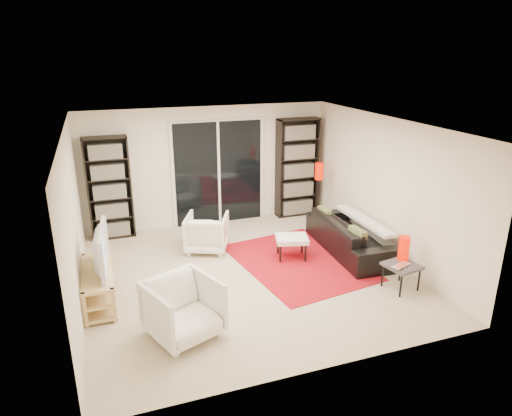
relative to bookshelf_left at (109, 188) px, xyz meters
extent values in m
plane|color=beige|center=(1.95, -2.33, -0.98)|extent=(5.00, 5.00, 0.00)
cube|color=white|center=(1.95, 0.17, 0.22)|extent=(5.00, 0.02, 2.40)
cube|color=white|center=(1.95, -4.83, 0.22)|extent=(5.00, 0.02, 2.40)
cube|color=white|center=(-0.55, -2.33, 0.22)|extent=(0.02, 5.00, 2.40)
cube|color=white|center=(4.45, -2.33, 0.22)|extent=(0.02, 5.00, 2.40)
cube|color=white|center=(1.95, -2.33, 1.42)|extent=(5.00, 5.00, 0.02)
cube|color=white|center=(2.15, 0.14, 0.07)|extent=(1.92, 0.06, 2.16)
cube|color=black|center=(2.15, 0.10, 0.07)|extent=(1.80, 0.02, 2.10)
cube|color=white|center=(2.15, 0.09, 0.07)|extent=(0.05, 0.02, 2.10)
cube|color=black|center=(0.00, 0.01, 0.00)|extent=(0.80, 0.30, 1.95)
cube|color=olive|center=(0.00, -0.01, 0.00)|extent=(0.70, 0.22, 1.85)
cube|color=black|center=(3.85, 0.01, 0.07)|extent=(0.90, 0.30, 2.10)
cube|color=olive|center=(3.85, -0.01, 0.07)|extent=(0.80, 0.22, 2.00)
cube|color=#E1C17D|center=(-0.33, -2.44, -0.50)|extent=(0.42, 1.31, 0.04)
cube|color=#E1C17D|center=(-0.33, -2.44, -0.73)|extent=(0.42, 1.31, 0.03)
cube|color=#E1C17D|center=(-0.33, -2.44, -0.92)|extent=(0.42, 1.31, 0.04)
cube|color=#E1C17D|center=(-0.51, -3.06, -0.73)|extent=(0.05, 0.05, 0.50)
cube|color=#E1C17D|center=(-0.51, -1.83, -0.73)|extent=(0.05, 0.05, 0.50)
cube|color=#E1C17D|center=(-0.15, -3.06, -0.73)|extent=(0.05, 0.05, 0.50)
cube|color=#E1C17D|center=(-0.15, -1.83, -0.73)|extent=(0.05, 0.05, 0.50)
imported|color=black|center=(-0.31, -2.44, -0.17)|extent=(0.23, 1.08, 0.62)
cube|color=#AE0E18|center=(2.89, -2.22, -0.97)|extent=(2.16, 2.70, 0.01)
imported|color=black|center=(3.95, -2.11, -0.67)|extent=(0.93, 2.14, 0.61)
imported|color=white|center=(1.56, -1.20, -0.64)|extent=(0.95, 0.96, 0.67)
imported|color=white|center=(0.66, -3.66, -0.60)|extent=(1.06, 1.07, 0.76)
cube|color=white|center=(2.85, -2.03, -0.62)|extent=(0.63, 0.57, 0.08)
cylinder|color=black|center=(2.60, -2.14, -0.82)|extent=(0.04, 0.04, 0.32)
cylinder|color=black|center=(2.69, -1.80, -0.82)|extent=(0.04, 0.04, 0.32)
cylinder|color=black|center=(3.01, -2.25, -0.82)|extent=(0.04, 0.04, 0.32)
cylinder|color=black|center=(3.11, -1.92, -0.82)|extent=(0.04, 0.04, 0.32)
cube|color=#404045|center=(3.98, -3.56, -0.60)|extent=(0.54, 0.54, 0.04)
cylinder|color=black|center=(3.83, -3.78, -0.79)|extent=(0.03, 0.03, 0.38)
cylinder|color=black|center=(3.76, -3.41, -0.79)|extent=(0.03, 0.03, 0.38)
cylinder|color=black|center=(4.19, -3.71, -0.79)|extent=(0.03, 0.03, 0.38)
cylinder|color=black|center=(4.13, -3.35, -0.79)|extent=(0.03, 0.03, 0.38)
imported|color=silver|center=(3.94, -3.65, -0.56)|extent=(0.38, 0.31, 0.03)
cylinder|color=red|center=(4.09, -3.42, -0.39)|extent=(0.17, 0.17, 0.38)
cylinder|color=black|center=(4.08, -0.57, -0.96)|extent=(0.19, 0.19, 0.03)
cylinder|color=black|center=(4.08, -0.57, -0.50)|extent=(0.03, 0.03, 0.95)
cylinder|color=red|center=(4.08, -0.57, 0.12)|extent=(0.17, 0.17, 0.34)
camera|label=1|loc=(-0.13, -8.63, 2.47)|focal=32.00mm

